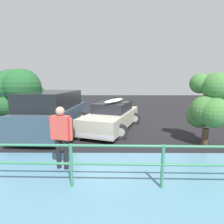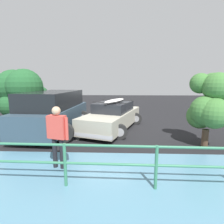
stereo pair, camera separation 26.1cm
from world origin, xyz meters
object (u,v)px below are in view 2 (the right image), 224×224
Objects in this scene: suv_car at (54,111)px; person_bystander at (57,132)px; sedan_car at (113,116)px; bush_near_left at (209,103)px; bush_near_right at (26,97)px.

person_bystander is (-1.37, 3.45, 0.04)m from suv_car.
sedan_car is 2.76m from suv_car.
sedan_car is at bearing -31.99° from bush_near_left.
bush_near_right is (3.25, -4.58, 0.50)m from person_bystander.
person_bystander is 0.57× the size of bush_near_right.
bush_near_left is at bearing -158.49° from person_bystander.
bush_near_left is (-4.77, -1.88, 0.56)m from person_bystander.
bush_near_left is (-6.13, 1.57, 0.60)m from suv_car.
bush_near_left is (-3.45, 2.16, 0.93)m from sedan_car.
bush_near_left is at bearing 148.01° from sedan_car.
person_bystander is at bearing 72.00° from sedan_car.
person_bystander is 5.64m from bush_near_right.
sedan_car is 4.26m from person_bystander.
sedan_car is at bearing -167.69° from suv_car.
suv_car is 1.85× the size of bush_near_left.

